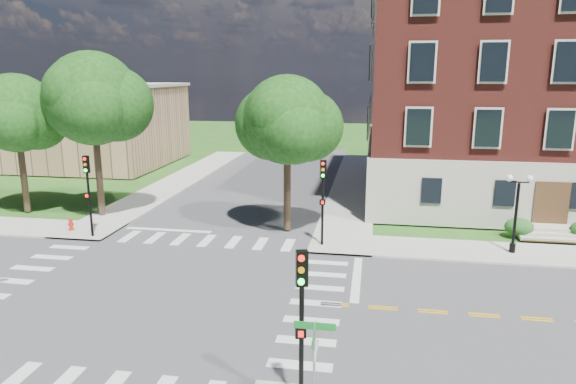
% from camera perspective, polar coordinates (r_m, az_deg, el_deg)
% --- Properties ---
extents(ground, '(160.00, 160.00, 0.00)m').
position_cam_1_polar(ground, '(24.03, -14.52, -10.68)').
color(ground, '#1E5818').
rests_on(ground, ground).
extents(road_ew, '(90.00, 12.00, 0.01)m').
position_cam_1_polar(road_ew, '(24.02, -14.52, -10.67)').
color(road_ew, '#3D3D3F').
rests_on(road_ew, ground).
extents(road_ns, '(12.00, 90.00, 0.01)m').
position_cam_1_polar(road_ns, '(24.02, -14.52, -10.67)').
color(road_ns, '#3D3D3F').
rests_on(road_ns, ground).
extents(sidewalk_ne, '(34.00, 34.00, 0.12)m').
position_cam_1_polar(sidewalk_ne, '(37.09, 18.55, -2.37)').
color(sidewalk_ne, '#9E9B93').
rests_on(sidewalk_ne, ground).
extents(sidewalk_nw, '(34.00, 34.00, 0.12)m').
position_cam_1_polar(sidewalk_nw, '(44.17, -24.82, -0.49)').
color(sidewalk_nw, '#9E9B93').
rests_on(sidewalk_nw, ground).
extents(crosswalk_east, '(2.20, 10.20, 0.02)m').
position_cam_1_polar(crosswalk_east, '(22.24, 3.12, -12.27)').
color(crosswalk_east, silver).
rests_on(crosswalk_east, ground).
extents(stop_bar_east, '(0.40, 5.50, 0.00)m').
position_cam_1_polar(stop_bar_east, '(24.88, 7.63, -9.52)').
color(stop_bar_east, silver).
rests_on(stop_bar_east, ground).
extents(main_building, '(30.60, 22.40, 16.50)m').
position_cam_1_polar(main_building, '(44.47, 29.23, 9.95)').
color(main_building, '#ACA698').
rests_on(main_building, ground).
extents(secondary_building, '(20.40, 15.40, 8.30)m').
position_cam_1_polar(secondary_building, '(59.23, -22.66, 7.03)').
color(secondary_building, '#906E4F').
rests_on(secondary_building, ground).
extents(tree_b, '(5.24, 5.24, 9.40)m').
position_cam_1_polar(tree_b, '(39.07, -27.97, 7.72)').
color(tree_b, '#2F2517').
rests_on(tree_b, ground).
extents(tree_c, '(6.05, 6.05, 10.81)m').
position_cam_1_polar(tree_c, '(35.87, -20.89, 9.65)').
color(tree_c, '#2F2517').
rests_on(tree_c, ground).
extents(tree_d, '(5.25, 5.25, 9.34)m').
position_cam_1_polar(tree_d, '(30.33, -0.09, 7.98)').
color(tree_d, '#2F2517').
rests_on(tree_d, ground).
extents(traffic_signal_se, '(0.37, 0.43, 4.80)m').
position_cam_1_polar(traffic_signal_se, '(14.36, 1.51, -13.08)').
color(traffic_signal_se, black).
rests_on(traffic_signal_se, ground).
extents(traffic_signal_ne, '(0.37, 0.44, 4.80)m').
position_cam_1_polar(traffic_signal_ne, '(28.14, 3.88, 0.06)').
color(traffic_signal_ne, black).
rests_on(traffic_signal_ne, ground).
extents(traffic_signal_nw, '(0.32, 0.35, 4.80)m').
position_cam_1_polar(traffic_signal_nw, '(31.76, -21.34, 0.69)').
color(traffic_signal_nw, black).
rests_on(traffic_signal_nw, ground).
extents(twin_lamp_west, '(1.36, 0.36, 4.23)m').
position_cam_1_polar(twin_lamp_west, '(29.59, 24.04, -1.74)').
color(twin_lamp_west, black).
rests_on(twin_lamp_west, ground).
extents(street_sign_pole, '(1.10, 1.10, 3.10)m').
position_cam_1_polar(street_sign_pole, '(14.15, 2.98, -17.55)').
color(street_sign_pole, gray).
rests_on(street_sign_pole, ground).
extents(fire_hydrant, '(0.35, 0.35, 0.75)m').
position_cam_1_polar(fire_hydrant, '(34.10, -22.97, -3.37)').
color(fire_hydrant, '#B31B0D').
rests_on(fire_hydrant, ground).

